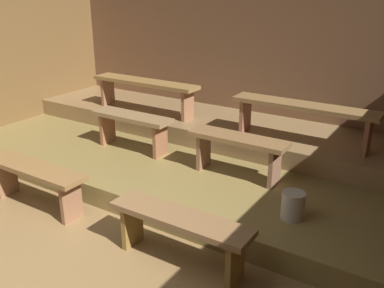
{
  "coord_description": "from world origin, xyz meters",
  "views": [
    {
      "loc": [
        2.72,
        -1.59,
        2.31
      ],
      "look_at": [
        0.07,
        2.55,
        0.44
      ],
      "focal_mm": 39.76,
      "sensor_mm": 36.0,
      "label": 1
    }
  ],
  "objects_px": {
    "bench_floor_right": "(180,226)",
    "bench_middle_right": "(303,111)",
    "bench_lower_left": "(132,123)",
    "pail_lower": "(293,205)",
    "bench_lower_right": "(238,146)",
    "bench_floor_left": "(35,175)",
    "bench_middle_left": "(145,86)"
  },
  "relations": [
    {
      "from": "bench_floor_right",
      "to": "bench_middle_right",
      "type": "relative_size",
      "value": 0.75
    },
    {
      "from": "bench_middle_right",
      "to": "bench_lower_left",
      "type": "bearing_deg",
      "value": -157.14
    },
    {
      "from": "bench_middle_right",
      "to": "pail_lower",
      "type": "height_order",
      "value": "bench_middle_right"
    },
    {
      "from": "bench_floor_right",
      "to": "bench_lower_right",
      "type": "height_order",
      "value": "bench_lower_right"
    },
    {
      "from": "bench_floor_left",
      "to": "bench_floor_right",
      "type": "distance_m",
      "value": 1.89
    },
    {
      "from": "bench_floor_right",
      "to": "bench_lower_left",
      "type": "height_order",
      "value": "bench_lower_left"
    },
    {
      "from": "bench_middle_left",
      "to": "bench_middle_right",
      "type": "xyz_separation_m",
      "value": [
        2.42,
        0.0,
        0.0
      ]
    },
    {
      "from": "bench_lower_right",
      "to": "bench_middle_left",
      "type": "xyz_separation_m",
      "value": [
        -1.98,
        0.83,
        0.27
      ]
    },
    {
      "from": "bench_lower_left",
      "to": "pail_lower",
      "type": "relative_size",
      "value": 4.3
    },
    {
      "from": "bench_middle_left",
      "to": "bench_floor_right",
      "type": "bearing_deg",
      "value": -46.35
    },
    {
      "from": "bench_lower_right",
      "to": "bench_middle_right",
      "type": "xyz_separation_m",
      "value": [
        0.44,
        0.83,
        0.27
      ]
    },
    {
      "from": "bench_lower_left",
      "to": "bench_lower_right",
      "type": "xyz_separation_m",
      "value": [
        1.54,
        0.0,
        0.0
      ]
    },
    {
      "from": "bench_lower_right",
      "to": "bench_middle_left",
      "type": "height_order",
      "value": "bench_middle_left"
    },
    {
      "from": "bench_lower_left",
      "to": "pail_lower",
      "type": "bearing_deg",
      "value": -13.19
    },
    {
      "from": "bench_floor_left",
      "to": "bench_middle_left",
      "type": "xyz_separation_m",
      "value": [
        -0.27,
        2.25,
        0.5
      ]
    },
    {
      "from": "bench_lower_right",
      "to": "bench_middle_right",
      "type": "distance_m",
      "value": 0.98
    },
    {
      "from": "bench_middle_left",
      "to": "pail_lower",
      "type": "bearing_deg",
      "value": -26.16
    },
    {
      "from": "bench_lower_right",
      "to": "pail_lower",
      "type": "relative_size",
      "value": 4.3
    },
    {
      "from": "bench_lower_right",
      "to": "bench_middle_right",
      "type": "bearing_deg",
      "value": 62.14
    },
    {
      "from": "bench_floor_right",
      "to": "pail_lower",
      "type": "bearing_deg",
      "value": 51.2
    },
    {
      "from": "bench_floor_left",
      "to": "bench_lower_left",
      "type": "xyz_separation_m",
      "value": [
        0.17,
        1.42,
        0.24
      ]
    },
    {
      "from": "bench_middle_right",
      "to": "bench_lower_right",
      "type": "bearing_deg",
      "value": -117.86
    },
    {
      "from": "bench_middle_right",
      "to": "bench_middle_left",
      "type": "bearing_deg",
      "value": 180.0
    },
    {
      "from": "bench_lower_right",
      "to": "pail_lower",
      "type": "xyz_separation_m",
      "value": [
        0.87,
        -0.56,
        -0.23
      ]
    },
    {
      "from": "bench_floor_right",
      "to": "pail_lower",
      "type": "xyz_separation_m",
      "value": [
        0.69,
        0.86,
        0.0
      ]
    },
    {
      "from": "bench_lower_left",
      "to": "pail_lower",
      "type": "height_order",
      "value": "bench_lower_left"
    },
    {
      "from": "bench_lower_left",
      "to": "bench_middle_left",
      "type": "height_order",
      "value": "bench_middle_left"
    },
    {
      "from": "bench_lower_left",
      "to": "bench_lower_right",
      "type": "bearing_deg",
      "value": 0.0
    },
    {
      "from": "bench_floor_right",
      "to": "bench_middle_right",
      "type": "xyz_separation_m",
      "value": [
        0.27,
        2.25,
        0.5
      ]
    },
    {
      "from": "bench_lower_left",
      "to": "pail_lower",
      "type": "xyz_separation_m",
      "value": [
        2.4,
        -0.56,
        -0.23
      ]
    },
    {
      "from": "bench_middle_left",
      "to": "pail_lower",
      "type": "xyz_separation_m",
      "value": [
        2.84,
        -1.4,
        -0.5
      ]
    },
    {
      "from": "bench_lower_right",
      "to": "pail_lower",
      "type": "bearing_deg",
      "value": -33.04
    }
  ]
}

